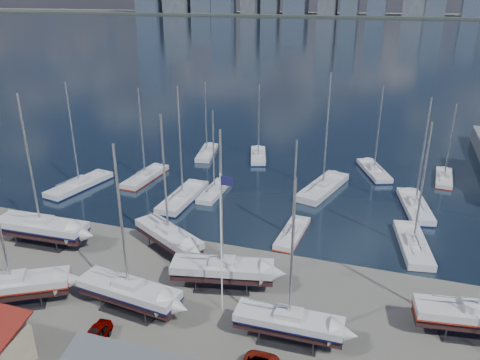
% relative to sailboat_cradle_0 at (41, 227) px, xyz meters
% --- Properties ---
extents(ground, '(1400.00, 1400.00, 0.00)m').
position_rel_sailboat_cradle_0_xyz_m(ground, '(22.78, -3.56, -2.15)').
color(ground, '#605E59').
rests_on(ground, ground).
extents(water, '(1400.00, 600.00, 0.40)m').
position_rel_sailboat_cradle_0_xyz_m(water, '(22.78, 306.44, -2.30)').
color(water, '#192639').
rests_on(water, ground).
extents(far_shore, '(1400.00, 80.00, 2.20)m').
position_rel_sailboat_cradle_0_xyz_m(far_shore, '(22.78, 566.44, -1.05)').
color(far_shore, '#2D332D').
rests_on(far_shore, ground).
extents(sailboat_cradle_0, '(10.97, 3.45, 17.45)m').
position_rel_sailboat_cradle_0_xyz_m(sailboat_cradle_0, '(0.00, 0.00, 0.00)').
color(sailboat_cradle_0, '#2D2D33').
rests_on(sailboat_cradle_0, ground).
extents(sailboat_cradle_1, '(10.05, 7.49, 16.17)m').
position_rel_sailboat_cradle_0_xyz_m(sailboat_cradle_1, '(5.22, -10.16, -0.07)').
color(sailboat_cradle_1, '#2D2D33').
rests_on(sailboat_cradle_1, ground).
extents(sailboat_cradle_2, '(9.66, 7.10, 15.69)m').
position_rel_sailboat_cradle_0_xyz_m(sailboat_cradle_2, '(14.51, 2.88, -0.09)').
color(sailboat_cradle_2, '#2D2D33').
rests_on(sailboat_cradle_2, ground).
extents(sailboat_cradle_3, '(10.08, 3.88, 15.89)m').
position_rel_sailboat_cradle_0_xyz_m(sailboat_cradle_3, '(15.74, -7.60, -0.08)').
color(sailboat_cradle_3, '#2D2D33').
rests_on(sailboat_cradle_3, ground).
extents(sailboat_cradle_4, '(10.18, 4.72, 16.03)m').
position_rel_sailboat_cradle_0_xyz_m(sailboat_cradle_4, '(22.47, -1.63, -0.07)').
color(sailboat_cradle_4, '#2D2D33').
rests_on(sailboat_cradle_4, ground).
extents(sailboat_cradle_5, '(8.98, 2.65, 14.57)m').
position_rel_sailboat_cradle_0_xyz_m(sailboat_cradle_5, '(30.23, -7.17, -0.15)').
color(sailboat_cradle_5, '#2D2D33').
rests_on(sailboat_cradle_5, ground).
extents(sailboat_cradle_6, '(10.17, 4.05, 15.99)m').
position_rel_sailboat_cradle_0_xyz_m(sailboat_cradle_6, '(44.84, -1.69, -0.08)').
color(sailboat_cradle_6, '#2D2D33').
rests_on(sailboat_cradle_6, ground).
extents(sailboat_moored_0, '(5.07, 11.33, 16.38)m').
position_rel_sailboat_cradle_0_xyz_m(sailboat_moored_0, '(-6.23, 15.41, -1.84)').
color(sailboat_moored_0, black).
rests_on(sailboat_moored_0, water).
extents(sailboat_moored_1, '(3.30, 10.07, 14.85)m').
position_rel_sailboat_cradle_0_xyz_m(sailboat_moored_1, '(1.34, 21.44, -1.84)').
color(sailboat_moored_1, black).
rests_on(sailboat_moored_1, water).
extents(sailboat_moored_2, '(4.18, 9.32, 13.60)m').
position_rel_sailboat_cradle_0_xyz_m(sailboat_moored_2, '(6.06, 35.19, -1.82)').
color(sailboat_moored_2, black).
rests_on(sailboat_moored_2, water).
extents(sailboat_moored_3, '(3.28, 11.18, 16.66)m').
position_rel_sailboat_cradle_0_xyz_m(sailboat_moored_3, '(10.18, 15.99, -1.84)').
color(sailboat_moored_3, black).
rests_on(sailboat_moored_3, water).
extents(sailboat_moored_4, '(2.43, 8.49, 12.80)m').
position_rel_sailboat_cradle_0_xyz_m(sailboat_moored_4, '(13.50, 19.52, -1.82)').
color(sailboat_moored_4, black).
rests_on(sailboat_moored_4, water).
extents(sailboat_moored_5, '(4.93, 9.32, 13.42)m').
position_rel_sailboat_cradle_0_xyz_m(sailboat_moored_5, '(15.17, 36.46, -1.84)').
color(sailboat_moored_5, black).
rests_on(sailboat_moored_5, water).
extents(sailboat_moored_6, '(2.86, 8.47, 12.47)m').
position_rel_sailboat_cradle_0_xyz_m(sailboat_moored_6, '(26.78, 10.69, -1.84)').
color(sailboat_moored_6, black).
rests_on(sailboat_moored_6, water).
extents(sailboat_moored_7, '(6.30, 12.31, 17.90)m').
position_rel_sailboat_cradle_0_xyz_m(sailboat_moored_7, '(28.10, 25.43, -1.82)').
color(sailboat_moored_7, black).
rests_on(sailboat_moored_7, water).
extents(sailboat_moored_8, '(6.21, 10.09, 14.61)m').
position_rel_sailboat_cradle_0_xyz_m(sailboat_moored_8, '(34.75, 35.07, -1.84)').
color(sailboat_moored_8, black).
rests_on(sailboat_moored_8, water).
extents(sailboat_moored_9, '(4.51, 10.50, 15.35)m').
position_rel_sailboat_cradle_0_xyz_m(sailboat_moored_9, '(40.29, 12.19, -1.82)').
color(sailboat_moored_9, black).
rests_on(sailboat_moored_9, water).
extents(sailboat_moored_10, '(4.90, 10.92, 15.78)m').
position_rel_sailboat_cradle_0_xyz_m(sailboat_moored_10, '(40.71, 22.94, -1.84)').
color(sailboat_moored_10, black).
rests_on(sailboat_moored_10, water).
extents(sailboat_moored_11, '(2.90, 8.47, 12.46)m').
position_rel_sailboat_cradle_0_xyz_m(sailboat_moored_11, '(45.15, 35.30, -1.84)').
color(sailboat_moored_11, black).
rests_on(sailboat_moored_11, water).
extents(car_a, '(1.90, 4.08, 1.35)m').
position_rel_sailboat_cradle_0_xyz_m(car_a, '(15.17, -12.28, -1.47)').
color(car_a, gray).
rests_on(car_a, ground).
extents(flagpole, '(1.18, 0.12, 13.40)m').
position_rel_sailboat_cradle_0_xyz_m(flagpole, '(23.72, -4.88, 5.66)').
color(flagpole, white).
rests_on(flagpole, ground).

